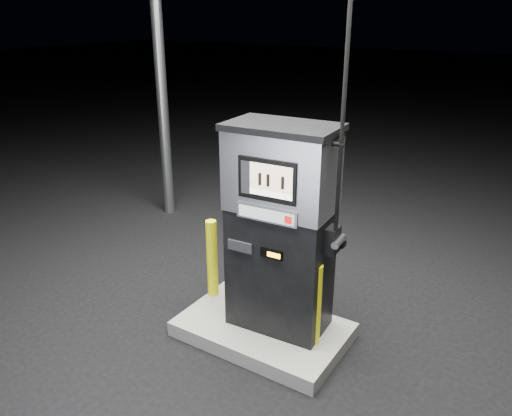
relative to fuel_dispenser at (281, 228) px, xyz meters
The scene contains 5 objects.
ground 1.17m from the fuel_dispenser, 141.95° to the right, with size 80.00×80.00×0.00m, color black.
pump_island 1.10m from the fuel_dispenser, 141.95° to the right, with size 1.60×1.00×0.15m, color slate.
fuel_dispenser is the anchor object (origin of this frame).
bollard_left 1.05m from the fuel_dispenser, behind, with size 0.11×0.11×0.86m, color #EEEC0D.
bollard_right 0.75m from the fuel_dispenser, 12.70° to the right, with size 0.11×0.11×0.79m, color #EEEC0D.
Camera 1 is at (2.16, -3.52, 3.00)m, focal length 35.00 mm.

